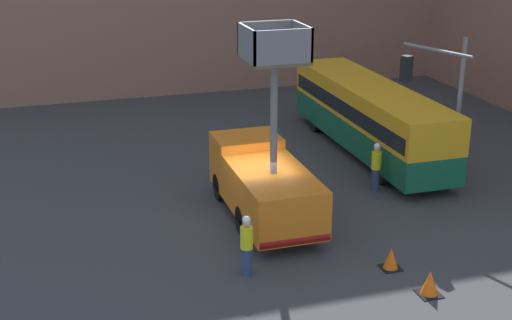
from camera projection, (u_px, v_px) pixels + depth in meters
name	position (u px, v px, depth m)	size (l,w,h in m)	color
ground_plane	(256.00, 222.00, 24.93)	(120.00, 120.00, 0.00)	#38383A
utility_truck	(264.00, 179.00, 24.74)	(2.41, 6.30, 6.98)	orange
city_bus	(369.00, 113.00, 31.24)	(2.54, 11.53, 3.08)	#145638
traffic_light_pole	(441.00, 91.00, 26.49)	(3.26, 3.01, 5.79)	slate
road_worker_near_truck	(247.00, 245.00, 21.09)	(0.38, 0.38, 1.93)	navy
road_worker_directing	(376.00, 167.00, 27.34)	(0.38, 0.38, 1.93)	navy
traffic_cone_near_truck	(391.00, 259.00, 21.67)	(0.60, 0.60, 0.69)	black
traffic_cone_mid_road	(430.00, 284.00, 20.21)	(0.65, 0.65, 0.74)	black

